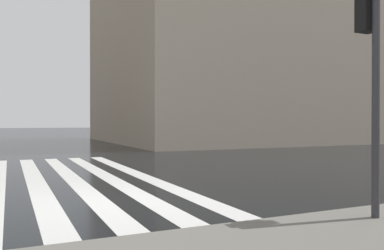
# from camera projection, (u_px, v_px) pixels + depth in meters

# --- Properties ---
(ground_plane) EXTENTS (220.00, 220.00, 0.00)m
(ground_plane) POSITION_uv_depth(u_px,v_px,m) (114.00, 201.00, 8.20)
(ground_plane) COLOR black
(zebra_crossing) EXTENTS (13.00, 4.50, 0.01)m
(zebra_crossing) POSITION_uv_depth(u_px,v_px,m) (71.00, 178.00, 11.70)
(zebra_crossing) COLOR silver
(zebra_crossing) RESTS_ON ground_plane
(traffic_signal_post) EXTENTS (0.44, 0.30, 3.78)m
(traffic_signal_post) POSITION_uv_depth(u_px,v_px,m) (370.00, 45.00, 6.28)
(traffic_signal_post) COLOR #333338
(traffic_signal_post) RESTS_ON sidewalk_pavement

